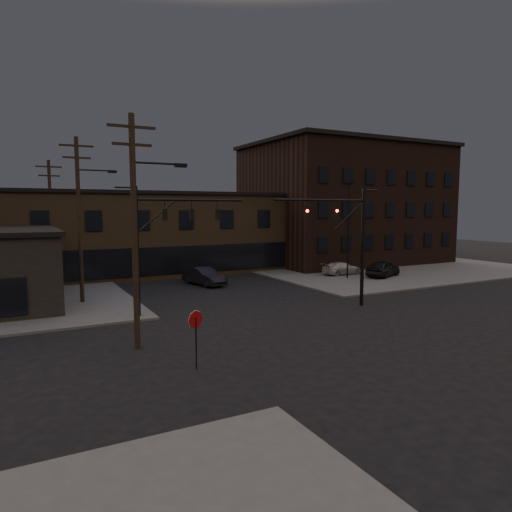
{
  "coord_description": "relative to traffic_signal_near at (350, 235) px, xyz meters",
  "views": [
    {
      "loc": [
        -14.42,
        -19.5,
        6.7
      ],
      "look_at": [
        -0.25,
        7.33,
        3.5
      ],
      "focal_mm": 32.0,
      "sensor_mm": 36.0,
      "label": 1
    }
  ],
  "objects": [
    {
      "name": "car_crossing",
      "position": [
        -5.44,
        12.91,
        -4.15
      ],
      "size": [
        2.71,
        4.98,
        1.56
      ],
      "primitive_type": "imported",
      "rotation": [
        0.0,
        0.0,
        0.24
      ],
      "color": "black",
      "rests_on": "ground"
    },
    {
      "name": "lot_light_a",
      "position": [
        7.64,
        9.5,
        0.58
      ],
      "size": [
        1.5,
        0.28,
        9.14
      ],
      "color": "black",
      "rests_on": "ground"
    },
    {
      "name": "traffic_signal_far",
      "position": [
        -12.07,
        3.5,
        0.08
      ],
      "size": [
        7.12,
        0.24,
        8.0
      ],
      "color": "black",
      "rests_on": "ground"
    },
    {
      "name": "utility_pole_near",
      "position": [
        -14.79,
        -2.5,
        0.94
      ],
      "size": [
        3.7,
        0.28,
        11.0
      ],
      "color": "black",
      "rests_on": "ground"
    },
    {
      "name": "traffic_signal_near",
      "position": [
        0.0,
        0.0,
        0.0
      ],
      "size": [
        7.12,
        0.24,
        8.0
      ],
      "color": "black",
      "rests_on": "ground"
    },
    {
      "name": "ground",
      "position": [
        -5.36,
        -4.5,
        -4.93
      ],
      "size": [
        140.0,
        140.0,
        0.0
      ],
      "primitive_type": "plane",
      "color": "black",
      "rests_on": "ground"
    },
    {
      "name": "utility_pole_far",
      "position": [
        -16.86,
        21.5,
        0.85
      ],
      "size": [
        2.2,
        0.28,
        11.0
      ],
      "color": "black",
      "rests_on": "ground"
    },
    {
      "name": "parked_car_lot_b",
      "position": [
        8.62,
        11.57,
        -4.17
      ],
      "size": [
        4.26,
        1.86,
        1.22
      ],
      "primitive_type": "imported",
      "rotation": [
        0.0,
        0.0,
        1.61
      ],
      "color": "#A4A4A6",
      "rests_on": "sidewalk_ne"
    },
    {
      "name": "parked_car_lot_a",
      "position": [
        11.27,
        8.64,
        -3.99
      ],
      "size": [
        4.98,
        3.52,
        1.57
      ],
      "primitive_type": "imported",
      "rotation": [
        0.0,
        0.0,
        1.97
      ],
      "color": "black",
      "rests_on": "sidewalk_ne"
    },
    {
      "name": "building_right",
      "position": [
        16.64,
        21.5,
        2.07
      ],
      "size": [
        22.0,
        16.0,
        14.0
      ],
      "primitive_type": "cube",
      "color": "black",
      "rests_on": "ground"
    },
    {
      "name": "sidewalk_ne",
      "position": [
        16.64,
        17.5,
        -4.86
      ],
      "size": [
        30.0,
        30.0,
        0.15
      ],
      "primitive_type": "cube",
      "color": "#474744",
      "rests_on": "ground"
    },
    {
      "name": "utility_pole_mid",
      "position": [
        -15.79,
        9.5,
        1.19
      ],
      "size": [
        3.7,
        0.28,
        11.5
      ],
      "color": "black",
      "rests_on": "ground"
    },
    {
      "name": "building_row",
      "position": [
        -5.36,
        23.5,
        -0.93
      ],
      "size": [
        40.0,
        12.0,
        8.0
      ],
      "primitive_type": "cube",
      "color": "#4F3F2A",
      "rests_on": "ground"
    },
    {
      "name": "lot_light_b",
      "position": [
        13.64,
        14.5,
        0.58
      ],
      "size": [
        1.5,
        0.28,
        9.14
      ],
      "color": "black",
      "rests_on": "ground"
    },
    {
      "name": "stop_sign",
      "position": [
        -13.36,
        -6.49,
        -3.09
      ],
      "size": [
        0.72,
        0.33,
        2.48
      ],
      "color": "black",
      "rests_on": "ground"
    }
  ]
}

